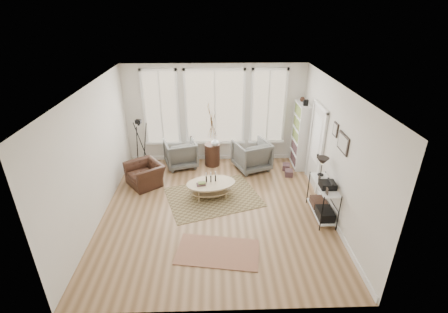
{
  "coord_description": "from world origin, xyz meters",
  "views": [
    {
      "loc": [
        -0.01,
        -6.32,
        4.46
      ],
      "look_at": [
        0.2,
        0.6,
        1.1
      ],
      "focal_mm": 26.0,
      "sensor_mm": 36.0,
      "label": 1
    }
  ],
  "objects_px": {
    "accent_chair": "(145,174)",
    "armchair_right": "(252,155)",
    "side_table": "(212,137)",
    "armchair_left": "(181,153)",
    "bookcase": "(300,135)",
    "low_shelf": "(323,196)",
    "coffee_table": "(211,186)"
  },
  "relations": [
    {
      "from": "accent_chair",
      "to": "side_table",
      "type": "bearing_deg",
      "value": 83.86
    },
    {
      "from": "low_shelf",
      "to": "armchair_right",
      "type": "distance_m",
      "value": 2.7
    },
    {
      "from": "coffee_table",
      "to": "side_table",
      "type": "relative_size",
      "value": 0.72
    },
    {
      "from": "side_table",
      "to": "low_shelf",
      "type": "bearing_deg",
      "value": -46.72
    },
    {
      "from": "bookcase",
      "to": "low_shelf",
      "type": "relative_size",
      "value": 1.58
    },
    {
      "from": "armchair_left",
      "to": "accent_chair",
      "type": "distance_m",
      "value": 1.34
    },
    {
      "from": "armchair_left",
      "to": "bookcase",
      "type": "bearing_deg",
      "value": 162.0
    },
    {
      "from": "bookcase",
      "to": "accent_chair",
      "type": "distance_m",
      "value": 4.46
    },
    {
      "from": "accent_chair",
      "to": "armchair_right",
      "type": "bearing_deg",
      "value": 68.09
    },
    {
      "from": "armchair_right",
      "to": "accent_chair",
      "type": "bearing_deg",
      "value": -5.62
    },
    {
      "from": "armchair_left",
      "to": "armchair_right",
      "type": "height_order",
      "value": "armchair_right"
    },
    {
      "from": "low_shelf",
      "to": "accent_chair",
      "type": "distance_m",
      "value": 4.53
    },
    {
      "from": "low_shelf",
      "to": "coffee_table",
      "type": "distance_m",
      "value": 2.67
    },
    {
      "from": "accent_chair",
      "to": "low_shelf",
      "type": "bearing_deg",
      "value": 32.74
    },
    {
      "from": "armchair_right",
      "to": "accent_chair",
      "type": "height_order",
      "value": "armchair_right"
    },
    {
      "from": "armchair_right",
      "to": "side_table",
      "type": "bearing_deg",
      "value": -34.6
    },
    {
      "from": "side_table",
      "to": "accent_chair",
      "type": "bearing_deg",
      "value": -148.92
    },
    {
      "from": "armchair_right",
      "to": "armchair_left",
      "type": "bearing_deg",
      "value": -27.33
    },
    {
      "from": "low_shelf",
      "to": "armchair_right",
      "type": "relative_size",
      "value": 1.38
    },
    {
      "from": "armchair_right",
      "to": "side_table",
      "type": "xyz_separation_m",
      "value": [
        -1.13,
        0.28,
        0.47
      ]
    },
    {
      "from": "bookcase",
      "to": "armchair_right",
      "type": "relative_size",
      "value": 2.18
    },
    {
      "from": "low_shelf",
      "to": "accent_chair",
      "type": "xyz_separation_m",
      "value": [
        -4.25,
        1.55,
        -0.21
      ]
    },
    {
      "from": "low_shelf",
      "to": "accent_chair",
      "type": "height_order",
      "value": "low_shelf"
    },
    {
      "from": "armchair_left",
      "to": "side_table",
      "type": "height_order",
      "value": "side_table"
    },
    {
      "from": "bookcase",
      "to": "armchair_left",
      "type": "relative_size",
      "value": 2.32
    },
    {
      "from": "coffee_table",
      "to": "low_shelf",
      "type": "bearing_deg",
      "value": -19.58
    },
    {
      "from": "armchair_left",
      "to": "low_shelf",
      "type": "bearing_deg",
      "value": 125.8
    },
    {
      "from": "armchair_left",
      "to": "accent_chair",
      "type": "bearing_deg",
      "value": 33.38
    },
    {
      "from": "armchair_left",
      "to": "accent_chair",
      "type": "relative_size",
      "value": 0.97
    },
    {
      "from": "bookcase",
      "to": "low_shelf",
      "type": "distance_m",
      "value": 2.56
    },
    {
      "from": "bookcase",
      "to": "side_table",
      "type": "distance_m",
      "value": 2.53
    },
    {
      "from": "low_shelf",
      "to": "coffee_table",
      "type": "xyz_separation_m",
      "value": [
        -2.51,
        0.89,
        -0.21
      ]
    }
  ]
}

